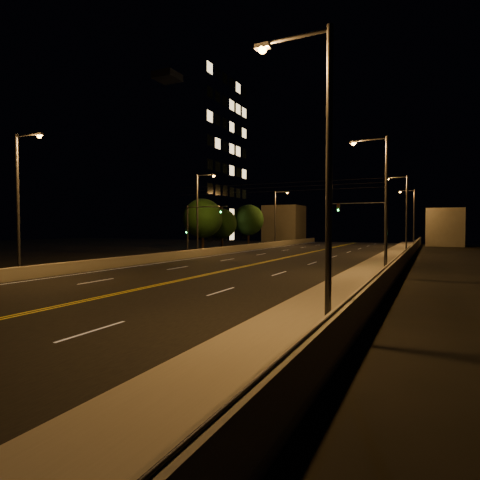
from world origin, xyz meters
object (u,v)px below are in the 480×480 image
at_px(streetlight_1, 382,197).
at_px(traffic_signal_right, 374,224).
at_px(tree_0, 203,218).
at_px(streetlight_0, 320,161).
at_px(streetlight_2, 404,210).
at_px(streetlight_6, 277,215).
at_px(building_tower, 168,163).
at_px(streetlight_3, 412,214).
at_px(tree_1, 222,224).
at_px(tree_2, 248,220).
at_px(streetlight_5, 199,209).
at_px(traffic_signal_left, 195,224).
at_px(streetlight_4, 20,196).

height_order(streetlight_1, traffic_signal_right, streetlight_1).
bearing_deg(tree_0, streetlight_0, -54.12).
bearing_deg(streetlight_2, streetlight_6, 147.50).
relative_size(streetlight_0, building_tower, 0.32).
bearing_deg(streetlight_3, streetlight_1, -90.00).
relative_size(traffic_signal_right, tree_1, 0.94).
relative_size(tree_0, tree_2, 1.00).
height_order(streetlight_5, building_tower, building_tower).
distance_m(streetlight_2, traffic_signal_left, 25.10).
xyz_separation_m(streetlight_2, streetlight_4, (-21.46, -34.43, 0.00)).
height_order(traffic_signal_right, building_tower, building_tower).
height_order(streetlight_5, traffic_signal_right, streetlight_5).
bearing_deg(streetlight_4, traffic_signal_left, 86.62).
bearing_deg(streetlight_3, tree_1, -145.92).
bearing_deg(streetlight_5, traffic_signal_right, -7.80).
bearing_deg(streetlight_2, tree_2, 155.62).
distance_m(streetlight_2, streetlight_4, 40.57).
bearing_deg(tree_1, streetlight_5, -71.59).
xyz_separation_m(streetlight_0, tree_0, (-25.17, 34.80, -0.92)).
bearing_deg(streetlight_6, streetlight_4, -90.00).
xyz_separation_m(traffic_signal_right, building_tower, (-37.50, 20.92, 10.83)).
height_order(traffic_signal_left, tree_0, tree_0).
bearing_deg(streetlight_5, streetlight_0, -52.41).
bearing_deg(streetlight_2, streetlight_0, -90.00).
xyz_separation_m(streetlight_5, streetlight_6, (0.00, 25.61, 0.00)).
relative_size(streetlight_0, streetlight_1, 1.00).
distance_m(streetlight_2, traffic_signal_right, 14.86).
bearing_deg(tree_2, streetlight_4, -84.42).
distance_m(streetlight_3, tree_0, 35.84).
relative_size(streetlight_0, tree_0, 1.32).
bearing_deg(streetlight_3, streetlight_5, -123.51).
relative_size(streetlight_5, traffic_signal_left, 1.65).
relative_size(streetlight_5, traffic_signal_right, 1.65).
bearing_deg(streetlight_5, streetlight_4, -90.00).
relative_size(streetlight_3, tree_2, 1.31).
relative_size(traffic_signal_right, tree_2, 0.80).
bearing_deg(tree_2, streetlight_1, -53.51).
bearing_deg(streetlight_3, streetlight_2, -90.00).
bearing_deg(building_tower, streetlight_3, 20.02).
distance_m(streetlight_0, traffic_signal_left, 32.37).
bearing_deg(traffic_signal_left, building_tower, 131.90).
bearing_deg(building_tower, traffic_signal_right, -29.15).
xyz_separation_m(streetlight_3, streetlight_6, (-21.46, -6.81, 0.00)).
distance_m(streetlight_3, traffic_signal_left, 40.63).
distance_m(streetlight_2, tree_2, 28.54).
distance_m(traffic_signal_left, tree_0, 10.84).
distance_m(building_tower, tree_0, 20.47).
bearing_deg(tree_0, streetlight_2, 11.27).
bearing_deg(tree_0, traffic_signal_left, -63.20).
bearing_deg(streetlight_1, building_tower, 142.85).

